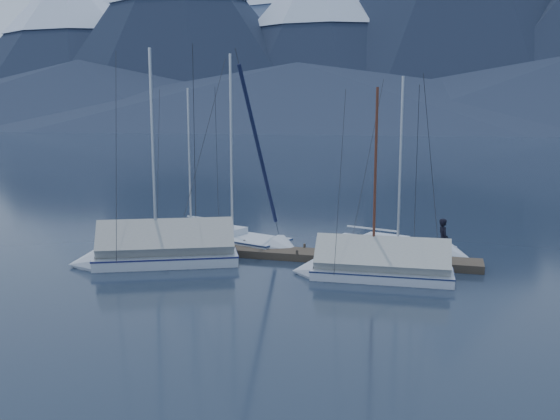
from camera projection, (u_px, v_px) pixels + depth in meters
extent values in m
plane|color=black|center=(267.00, 267.00, 25.67)|extent=(1000.00, 1000.00, 0.00)
cone|color=#475675|center=(116.00, 43.00, 484.77)|extent=(308.00, 308.00, 130.00)
cone|color=#475675|center=(299.00, 26.00, 461.37)|extent=(352.00, 352.00, 150.00)
cone|color=#475675|center=(504.00, 23.00, 411.86)|extent=(330.00, 330.00, 140.00)
cone|color=#192133|center=(69.00, 48.00, 362.76)|extent=(209.00, 209.00, 95.00)
cone|color=silver|center=(67.00, 0.00, 358.32)|extent=(90.41, 90.41, 39.90)
cone|color=#192133|center=(177.00, 21.00, 325.18)|extent=(190.00, 190.00, 115.00)
cone|color=#192133|center=(314.00, 42.00, 316.24)|extent=(171.00, 171.00, 90.00)
cone|color=#192133|center=(80.00, 94.00, 309.17)|extent=(364.00, 364.00, 35.00)
cone|color=#192133|center=(297.00, 96.00, 267.43)|extent=(416.00, 416.00, 30.00)
cube|color=#382D23|center=(280.00, 253.00, 27.55)|extent=(18.00, 1.50, 0.34)
cube|color=black|center=(163.00, 250.00, 29.21)|extent=(3.00, 1.30, 0.30)
cube|color=black|center=(280.00, 258.00, 27.58)|extent=(3.00, 1.30, 0.30)
cube|color=black|center=(411.00, 267.00, 25.95)|extent=(3.00, 1.30, 0.30)
cylinder|color=#382D23|center=(134.00, 237.00, 30.36)|extent=(0.12, 0.12, 0.35)
cylinder|color=#382D23|center=(119.00, 242.00, 29.03)|extent=(0.12, 0.12, 0.35)
cylinder|color=#382D23|center=(188.00, 240.00, 29.54)|extent=(0.12, 0.12, 0.35)
cylinder|color=#382D23|center=(175.00, 246.00, 28.21)|extent=(0.12, 0.12, 0.35)
cylinder|color=#382D23|center=(244.00, 244.00, 28.73)|extent=(0.12, 0.12, 0.35)
cylinder|color=#382D23|center=(234.00, 250.00, 27.40)|extent=(0.12, 0.12, 0.35)
cylinder|color=#382D23|center=(304.00, 247.00, 27.91)|extent=(0.12, 0.12, 0.35)
cylinder|color=#382D23|center=(297.00, 254.00, 26.58)|extent=(0.12, 0.12, 0.35)
cylinder|color=#382D23|center=(368.00, 251.00, 27.09)|extent=(0.12, 0.12, 0.35)
cylinder|color=#382D23|center=(364.00, 258.00, 25.77)|extent=(0.12, 0.12, 0.35)
cylinder|color=#382D23|center=(436.00, 256.00, 26.28)|extent=(0.12, 0.12, 0.35)
cylinder|color=#382D23|center=(435.00, 263.00, 24.95)|extent=(0.12, 0.12, 0.35)
cube|color=white|center=(184.00, 240.00, 30.82)|extent=(5.88, 3.70, 0.61)
cube|color=white|center=(184.00, 245.00, 30.87)|extent=(4.80, 2.62, 0.28)
cube|color=#171B46|center=(184.00, 235.00, 30.78)|extent=(5.94, 3.73, 0.06)
cone|color=white|center=(246.00, 239.00, 31.07)|extent=(1.58, 2.03, 1.79)
cube|color=white|center=(179.00, 231.00, 30.73)|extent=(2.29, 1.90, 0.28)
cylinder|color=#B2B7BF|center=(190.00, 162.00, 30.21)|extent=(0.11, 0.11, 7.44)
cylinder|color=#B2B7BF|center=(166.00, 223.00, 30.61)|extent=(2.38, 0.96, 0.08)
cylinder|color=#26262B|center=(217.00, 162.00, 30.32)|extent=(1.01, 2.64, 7.45)
cube|color=silver|center=(226.00, 241.00, 30.31)|extent=(7.08, 4.30, 0.74)
cube|color=silver|center=(226.00, 248.00, 30.36)|extent=(5.80, 3.02, 0.34)
cube|color=navy|center=(226.00, 235.00, 30.26)|extent=(7.15, 4.34, 0.07)
cone|color=silver|center=(288.00, 251.00, 28.12)|extent=(1.86, 2.43, 2.15)
cube|color=silver|center=(221.00, 230.00, 30.41)|extent=(2.73, 2.24, 0.34)
cylinder|color=#B2B7BF|center=(231.00, 147.00, 29.29)|extent=(0.13, 0.13, 8.95)
cylinder|color=#B2B7BF|center=(209.00, 219.00, 30.77)|extent=(2.89, 1.08, 0.10)
cylinder|color=#26262B|center=(258.00, 148.00, 28.34)|extent=(1.12, 3.21, 8.96)
cube|color=silver|center=(390.00, 249.00, 28.55)|extent=(6.20, 3.60, 0.65)
cube|color=silver|center=(390.00, 255.00, 28.59)|extent=(5.10, 2.50, 0.29)
cube|color=#1B1848|center=(390.00, 244.00, 28.50)|extent=(6.26, 3.64, 0.06)
cone|color=silver|center=(460.00, 258.00, 26.72)|extent=(1.58, 2.12, 1.88)
cube|color=silver|center=(384.00, 239.00, 28.63)|extent=(2.37, 1.92, 0.29)
cylinder|color=#B2B7BF|center=(400.00, 162.00, 27.66)|extent=(0.12, 0.12, 7.84)
cylinder|color=#B2B7BF|center=(372.00, 229.00, 28.93)|extent=(2.56, 0.86, 0.09)
cylinder|color=#26262B|center=(431.00, 163.00, 26.87)|extent=(0.89, 2.84, 7.85)
cube|color=silver|center=(382.00, 276.00, 23.85)|extent=(5.65, 2.25, 0.59)
cube|color=silver|center=(382.00, 282.00, 23.89)|extent=(4.78, 1.32, 0.27)
cube|color=#19244C|center=(382.00, 270.00, 23.81)|extent=(5.71, 2.27, 0.05)
cone|color=silver|center=(304.00, 271.00, 24.56)|extent=(1.08, 1.94, 1.89)
cylinder|color=#592819|center=(375.00, 180.00, 23.31)|extent=(0.11, 0.11, 7.18)
cylinder|color=#592819|center=(405.00, 257.00, 23.51)|extent=(2.50, 0.21, 0.08)
cylinder|color=#26262B|center=(340.00, 179.00, 23.62)|extent=(0.16, 2.80, 7.19)
cube|color=#B0AFA5|center=(382.00, 260.00, 23.74)|extent=(5.38, 2.27, 2.01)
cube|color=silver|center=(167.00, 261.00, 26.19)|extent=(6.52, 4.58, 0.73)
cube|color=silver|center=(167.00, 268.00, 26.24)|extent=(5.26, 3.29, 0.33)
cube|color=#1B1D52|center=(167.00, 254.00, 26.14)|extent=(6.58, 4.62, 0.07)
cone|color=silver|center=(83.00, 264.00, 25.65)|extent=(1.98, 2.43, 2.11)
cylinder|color=#B2B7BF|center=(153.00, 153.00, 25.37)|extent=(0.13, 0.13, 8.80)
cylinder|color=#B2B7BF|center=(191.00, 238.00, 26.19)|extent=(2.56, 1.25, 0.10)
cylinder|color=#26262B|center=(116.00, 154.00, 25.14)|extent=(1.32, 2.83, 8.81)
cube|color=#A19F96|center=(166.00, 243.00, 26.06)|extent=(6.25, 4.48, 2.24)
imported|color=black|center=(443.00, 240.00, 25.33)|extent=(0.64, 0.77, 1.82)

